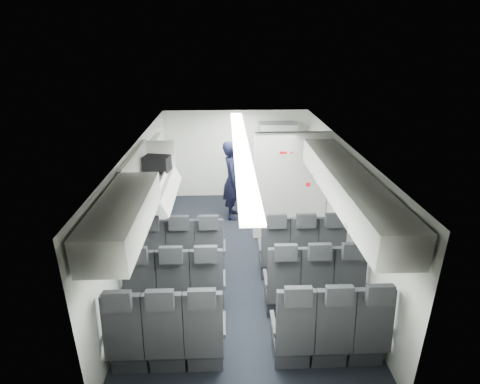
{
  "coord_description": "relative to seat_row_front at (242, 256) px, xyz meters",
  "views": [
    {
      "loc": [
        -0.24,
        -5.8,
        3.71
      ],
      "look_at": [
        0.0,
        0.4,
        1.15
      ],
      "focal_mm": 28.0,
      "sensor_mm": 36.0,
      "label": 1
    }
  ],
  "objects": [
    {
      "name": "overhead_bin_left_front_open",
      "position": [
        -1.44,
        0.28,
        1.33
      ],
      "size": [
        0.64,
        1.7,
        0.72
      ],
      "color": "#9E9E93",
      "rests_on": "cabin_shell"
    },
    {
      "name": "seat_row_mid",
      "position": [
        0.0,
        -0.9,
        0.0
      ],
      "size": [
        3.33,
        0.56,
        1.24
      ],
      "color": "black",
      "rests_on": "cabin_shell"
    },
    {
      "name": "overhead_bin_right_front",
      "position": [
        1.4,
        0.28,
        1.46
      ],
      "size": [
        0.53,
        1.7,
        0.4
      ],
      "color": "silver",
      "rests_on": "cabin_shell"
    },
    {
      "name": "seat_row_front",
      "position": [
        0.0,
        0.0,
        0.0
      ],
      "size": [
        3.33,
        0.56,
        1.24
      ],
      "color": "black",
      "rests_on": "cabin_shell"
    },
    {
      "name": "seat_row_rear",
      "position": [
        0.0,
        -1.8,
        0.0
      ],
      "size": [
        3.33,
        0.56,
        1.24
      ],
      "color": "black",
      "rests_on": "cabin_shell"
    },
    {
      "name": "flight_attendant",
      "position": [
        -0.11,
        2.3,
        0.46
      ],
      "size": [
        0.44,
        0.65,
        1.73
      ],
      "primitive_type": "imported",
      "rotation": [
        0.0,
        0.0,
        1.53
      ],
      "color": "black",
      "rests_on": "ground"
    },
    {
      "name": "papers",
      "position": [
        0.08,
        2.25,
        0.63
      ],
      "size": [
        0.19,
        0.03,
        0.13
      ],
      "primitive_type": "cube",
      "rotation": [
        0.0,
        0.0,
        0.09
      ],
      "color": "white",
      "rests_on": "flight_attendant"
    },
    {
      "name": "galley_unit",
      "position": [
        0.95,
        3.25,
        0.55
      ],
      "size": [
        0.85,
        0.52,
        1.9
      ],
      "color": "#939399",
      "rests_on": "cabin_shell"
    },
    {
      "name": "overhead_bin_right_rear",
      "position": [
        1.4,
        -1.47,
        1.46
      ],
      "size": [
        0.53,
        1.8,
        0.4
      ],
      "color": "silver",
      "rests_on": "cabin_shell"
    },
    {
      "name": "carry_on_bag",
      "position": [
        -1.37,
        0.59,
        1.41
      ],
      "size": [
        0.46,
        0.36,
        0.25
      ],
      "primitive_type": "cube",
      "rotation": [
        0.0,
        0.0,
        -0.19
      ],
      "color": "black",
      "rests_on": "overhead_bin_left_front_open"
    },
    {
      "name": "overhead_bin_left_rear",
      "position": [
        -1.4,
        -1.47,
        1.46
      ],
      "size": [
        0.53,
        1.8,
        0.4
      ],
      "color": "silver",
      "rests_on": "cabin_shell"
    },
    {
      "name": "bulkhead_partition",
      "position": [
        0.98,
        1.33,
        0.67
      ],
      "size": [
        1.4,
        0.15,
        2.13
      ],
      "color": "silver",
      "rests_on": "cabin_shell"
    },
    {
      "name": "boarding_door",
      "position": [
        -1.64,
        2.09,
        0.55
      ],
      "size": [
        0.12,
        1.27,
        1.86
      ],
      "color": "silver",
      "rests_on": "cabin_shell"
    },
    {
      "name": "cabin_shell",
      "position": [
        0.0,
        0.53,
        0.72
      ],
      "size": [
        3.41,
        6.01,
        2.16
      ],
      "color": "black",
      "rests_on": "ground"
    }
  ]
}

